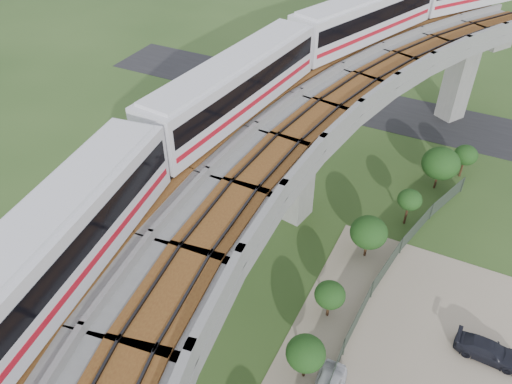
# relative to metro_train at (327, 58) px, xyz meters

# --- Properties ---
(ground) EXTENTS (160.00, 160.00, 0.00)m
(ground) POSITION_rel_metro_train_xyz_m (-1.71, -12.69, -12.31)
(ground) COLOR #2E4B1E
(ground) RESTS_ON ground
(asphalt_road) EXTENTS (60.00, 8.00, 0.03)m
(asphalt_road) POSITION_rel_metro_train_xyz_m (-1.71, 17.31, -12.29)
(asphalt_road) COLOR #232326
(asphalt_road) RESTS_ON ground
(viaduct) EXTENTS (19.58, 73.98, 11.40)m
(viaduct) POSITION_rel_metro_train_xyz_m (2.13, -12.69, -3.26)
(viaduct) COLOR #99968E
(viaduct) RESTS_ON ground
(metro_train) EXTENTS (18.15, 59.88, 3.64)m
(metro_train) POSITION_rel_metro_train_xyz_m (0.00, 0.00, 0.00)
(metro_train) COLOR silver
(metro_train) RESTS_ON ground
(fence) EXTENTS (3.87, 38.73, 1.50)m
(fence) POSITION_rel_metro_train_xyz_m (8.04, -12.69, -11.56)
(fence) COLOR #2D382D
(fence) RESTS_ON ground
(tree_0) EXTENTS (1.97, 1.97, 3.04)m
(tree_0) POSITION_rel_metro_train_xyz_m (10.07, 8.85, -10.12)
(tree_0) COLOR #382314
(tree_0) RESTS_ON ground
(tree_1) EXTENTS (3.06, 3.06, 3.81)m
(tree_1) POSITION_rel_metro_train_xyz_m (8.44, 6.17, -9.80)
(tree_1) COLOR #382314
(tree_1) RESTS_ON ground
(tree_2) EXTENTS (1.83, 1.83, 3.12)m
(tree_2) POSITION_rel_metro_train_xyz_m (7.23, 0.57, -9.98)
(tree_2) COLOR #382314
(tree_2) RESTS_ON ground
(tree_3) EXTENTS (2.62, 2.62, 3.38)m
(tree_3) POSITION_rel_metro_train_xyz_m (5.51, -4.19, -10.05)
(tree_3) COLOR #382314
(tree_3) RESTS_ON ground
(tree_4) EXTENTS (1.93, 1.93, 2.79)m
(tree_4) POSITION_rel_metro_train_xyz_m (4.95, -10.38, -10.35)
(tree_4) COLOR #382314
(tree_4) RESTS_ON ground
(tree_5) EXTENTS (2.21, 2.21, 3.10)m
(tree_5) POSITION_rel_metro_train_xyz_m (5.21, -14.98, -10.15)
(tree_5) COLOR #382314
(tree_5) RESTS_ON ground
(car_dark) EXTENTS (3.81, 1.66, 1.09)m
(car_dark) POSITION_rel_metro_train_xyz_m (14.35, -9.03, -11.72)
(car_dark) COLOR black
(car_dark) RESTS_ON dirt_lot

